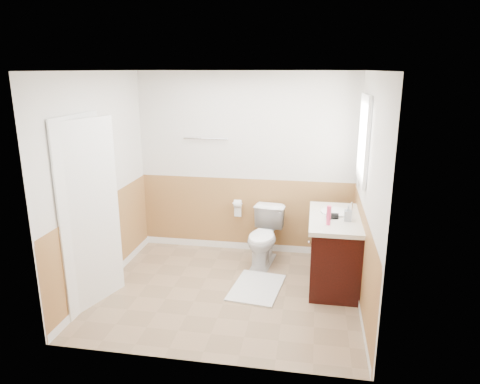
% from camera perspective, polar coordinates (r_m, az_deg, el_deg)
% --- Properties ---
extents(floor, '(3.00, 3.00, 0.00)m').
position_cam_1_polar(floor, '(5.28, -1.57, -12.79)').
color(floor, '#8C7051').
rests_on(floor, ground).
extents(ceiling, '(3.00, 3.00, 0.00)m').
position_cam_1_polar(ceiling, '(4.64, -1.80, 15.47)').
color(ceiling, white).
rests_on(ceiling, floor).
extents(wall_back, '(3.00, 0.00, 3.00)m').
position_cam_1_polar(wall_back, '(6.05, 0.74, 3.61)').
color(wall_back, silver).
rests_on(wall_back, floor).
extents(wall_front, '(3.00, 0.00, 3.00)m').
position_cam_1_polar(wall_front, '(3.61, -5.75, -4.97)').
color(wall_front, silver).
rests_on(wall_front, floor).
extents(wall_left, '(0.00, 3.00, 3.00)m').
position_cam_1_polar(wall_left, '(5.31, -17.77, 1.11)').
color(wall_left, silver).
rests_on(wall_left, floor).
extents(wall_right, '(0.00, 3.00, 3.00)m').
position_cam_1_polar(wall_right, '(4.76, 16.33, -0.41)').
color(wall_right, silver).
rests_on(wall_right, floor).
extents(wainscot_back, '(3.00, 0.00, 3.00)m').
position_cam_1_polar(wainscot_back, '(6.24, 0.70, -3.16)').
color(wainscot_back, '#A07840').
rests_on(wainscot_back, floor).
extents(wainscot_front, '(3.00, 0.00, 3.00)m').
position_cam_1_polar(wainscot_front, '(3.94, -5.40, -15.16)').
color(wainscot_front, '#A07840').
rests_on(wainscot_front, floor).
extents(wainscot_left, '(0.00, 2.60, 2.60)m').
position_cam_1_polar(wainscot_left, '(5.53, -17.01, -6.44)').
color(wainscot_left, '#A07840').
rests_on(wainscot_left, floor).
extents(wainscot_right, '(0.00, 2.60, 2.60)m').
position_cam_1_polar(wainscot_right, '(5.01, 15.54, -8.68)').
color(wainscot_right, '#A07840').
rests_on(wainscot_right, floor).
extents(toilet, '(0.50, 0.77, 0.74)m').
position_cam_1_polar(toilet, '(5.85, 3.16, -5.84)').
color(toilet, white).
rests_on(toilet, floor).
extents(bath_mat, '(0.65, 0.86, 0.02)m').
position_cam_1_polar(bath_mat, '(5.35, 2.18, -12.28)').
color(bath_mat, white).
rests_on(bath_mat, floor).
extents(vanity_cabinet, '(0.55, 1.10, 0.80)m').
position_cam_1_polar(vanity_cabinet, '(5.42, 12.12, -7.66)').
color(vanity_cabinet, black).
rests_on(vanity_cabinet, floor).
extents(vanity_knob_left, '(0.03, 0.03, 0.03)m').
position_cam_1_polar(vanity_knob_left, '(5.27, 8.97, -6.45)').
color(vanity_knob_left, '#BBBAC1').
rests_on(vanity_knob_left, vanity_cabinet).
extents(vanity_knob_right, '(0.03, 0.03, 0.03)m').
position_cam_1_polar(vanity_knob_right, '(5.45, 9.01, -5.66)').
color(vanity_knob_right, silver).
rests_on(vanity_knob_right, vanity_cabinet).
extents(countertop, '(0.60, 1.15, 0.05)m').
position_cam_1_polar(countertop, '(5.27, 12.27, -3.41)').
color(countertop, silver).
rests_on(countertop, vanity_cabinet).
extents(sink_basin, '(0.36, 0.36, 0.02)m').
position_cam_1_polar(sink_basin, '(5.40, 12.34, -2.55)').
color(sink_basin, white).
rests_on(sink_basin, countertop).
extents(faucet, '(0.02, 0.02, 0.14)m').
position_cam_1_polar(faucet, '(5.40, 14.29, -2.02)').
color(faucet, silver).
rests_on(faucet, countertop).
extents(lotion_bottle, '(0.05, 0.05, 0.22)m').
position_cam_1_polar(lotion_bottle, '(4.94, 11.45, -3.00)').
color(lotion_bottle, '#EC3D6C').
rests_on(lotion_bottle, countertop).
extents(soap_dispenser, '(0.08, 0.09, 0.18)m').
position_cam_1_polar(soap_dispenser, '(5.13, 13.85, -2.69)').
color(soap_dispenser, '#929CA5').
rests_on(soap_dispenser, countertop).
extents(hair_dryer_body, '(0.14, 0.07, 0.07)m').
position_cam_1_polar(hair_dryer_body, '(5.18, 11.90, -3.04)').
color(hair_dryer_body, black).
rests_on(hair_dryer_body, countertop).
extents(hair_dryer_handle, '(0.03, 0.03, 0.07)m').
position_cam_1_polar(hair_dryer_handle, '(5.16, 11.56, -3.44)').
color(hair_dryer_handle, black).
rests_on(hair_dryer_handle, countertop).
extents(mirror_panel, '(0.02, 0.35, 0.90)m').
position_cam_1_polar(mirror_panel, '(5.76, 15.17, 5.47)').
color(mirror_panel, silver).
rests_on(mirror_panel, wall_right).
extents(window_frame, '(0.04, 0.80, 1.00)m').
position_cam_1_polar(window_frame, '(5.22, 15.74, 6.66)').
color(window_frame, white).
rests_on(window_frame, wall_right).
extents(window_glass, '(0.01, 0.70, 0.90)m').
position_cam_1_polar(window_glass, '(5.22, 15.92, 6.65)').
color(window_glass, white).
rests_on(window_glass, wall_right).
extents(door, '(0.29, 0.78, 2.04)m').
position_cam_1_polar(door, '(4.94, -18.87, -2.82)').
color(door, white).
rests_on(door, wall_left).
extents(door_frame, '(0.02, 0.92, 2.10)m').
position_cam_1_polar(door_frame, '(4.98, -19.65, -2.65)').
color(door_frame, white).
rests_on(door_frame, wall_left).
extents(door_knob, '(0.06, 0.06, 0.06)m').
position_cam_1_polar(door_knob, '(5.21, -16.53, -2.48)').
color(door_knob, silver).
rests_on(door_knob, door).
extents(towel_bar, '(0.62, 0.02, 0.02)m').
position_cam_1_polar(towel_bar, '(6.05, -4.51, 6.92)').
color(towel_bar, silver).
rests_on(towel_bar, wall_back).
extents(tp_holder_bar, '(0.14, 0.02, 0.02)m').
position_cam_1_polar(tp_holder_bar, '(6.14, -0.30, -1.52)').
color(tp_holder_bar, silver).
rests_on(tp_holder_bar, wall_back).
extents(tp_roll, '(0.10, 0.11, 0.11)m').
position_cam_1_polar(tp_roll, '(6.14, -0.30, -1.52)').
color(tp_roll, white).
rests_on(tp_roll, tp_holder_bar).
extents(tp_sheet, '(0.10, 0.01, 0.16)m').
position_cam_1_polar(tp_sheet, '(6.17, -0.30, -2.50)').
color(tp_sheet, white).
rests_on(tp_sheet, tp_roll).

